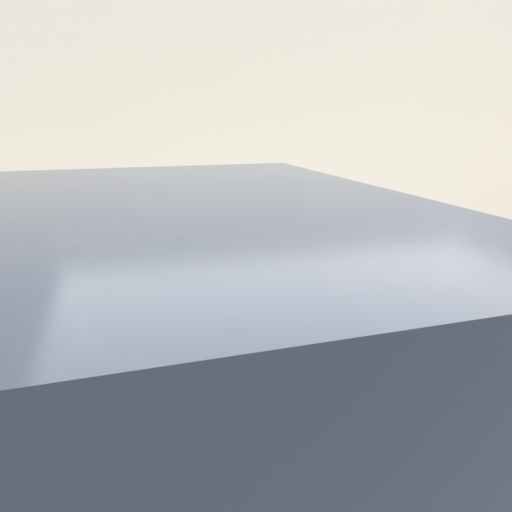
{
  "coord_description": "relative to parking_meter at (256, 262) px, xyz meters",
  "views": [
    {
      "loc": [
        -0.92,
        -1.56,
        2.05
      ],
      "look_at": [
        -0.13,
        1.29,
        1.21
      ],
      "focal_mm": 35.0,
      "sensor_mm": 36.0,
      "label": 1
    }
  ],
  "objects": [
    {
      "name": "sidewalk",
      "position": [
        0.13,
        0.91,
        -1.12
      ],
      "size": [
        24.0,
        2.8,
        0.11
      ],
      "color": "#9E9B96",
      "rests_on": "ground_plane"
    },
    {
      "name": "building_facade",
      "position": [
        0.13,
        3.57,
        2.08
      ],
      "size": [
        24.0,
        0.3,
        6.52
      ],
      "color": "beige",
      "rests_on": "ground_plane"
    },
    {
      "name": "parking_meter",
      "position": [
        0.0,
        0.0,
        0.0
      ],
      "size": [
        0.19,
        0.13,
        1.48
      ],
      "color": "#2D2D30",
      "rests_on": "sidewalk"
    }
  ]
}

